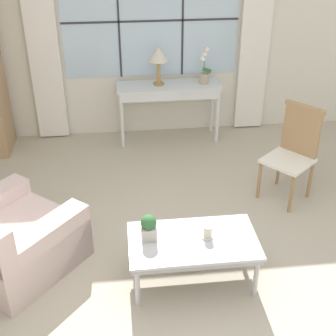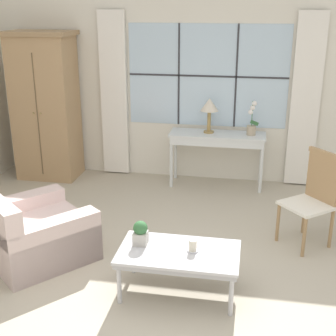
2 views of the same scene
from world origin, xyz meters
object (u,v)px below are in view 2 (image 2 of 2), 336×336
object	(u,v)px
armchair_upholstered	(34,234)
side_chair_wooden	(314,193)
console_table	(217,140)
table_lamp	(209,107)
potted_orchid	(252,123)
pillar_candle	(193,246)
coffee_table	(179,255)
armoire	(46,106)
potted_plant_small	(140,233)

from	to	relation	value
armchair_upholstered	side_chair_wooden	distance (m)	2.88
console_table	side_chair_wooden	world-z (taller)	side_chair_wooden
table_lamp	potted_orchid	bearing A→B (deg)	-0.74
side_chair_wooden	pillar_candle	xyz separation A→B (m)	(-1.11, -1.15, -0.10)
table_lamp	potted_orchid	world-z (taller)	table_lamp
armchair_upholstered	pillar_candle	bearing A→B (deg)	-11.70
side_chair_wooden	coffee_table	distance (m)	1.70
armoire	table_lamp	world-z (taller)	armoire
console_table	side_chair_wooden	size ratio (longest dim) A/B	1.29
potted_orchid	coffee_table	distance (m)	2.75
potted_orchid	side_chair_wooden	xyz separation A→B (m)	(0.68, -1.48, -0.35)
potted_orchid	side_chair_wooden	size ratio (longest dim) A/B	0.46
armoire	side_chair_wooden	xyz separation A→B (m)	(3.55, -1.41, -0.48)
side_chair_wooden	potted_plant_small	bearing A→B (deg)	-145.11
table_lamp	potted_orchid	distance (m)	0.60
coffee_table	potted_plant_small	xyz separation A→B (m)	(-0.35, 0.06, 0.16)
coffee_table	armchair_upholstered	bearing A→B (deg)	166.92
potted_orchid	coffee_table	world-z (taller)	potted_orchid
armchair_upholstered	potted_plant_small	bearing A→B (deg)	-14.10
side_chair_wooden	potted_plant_small	world-z (taller)	side_chair_wooden
console_table	potted_plant_small	bearing A→B (deg)	-100.09
armchair_upholstered	pillar_candle	xyz separation A→B (m)	(1.63, -0.34, 0.21)
potted_orchid	armchair_upholstered	world-z (taller)	potted_orchid
potted_orchid	armchair_upholstered	size ratio (longest dim) A/B	0.35
potted_orchid	pillar_candle	size ratio (longest dim) A/B	3.76
console_table	armchair_upholstered	size ratio (longest dim) A/B	0.98
console_table	table_lamp	bearing A→B (deg)	169.74
potted_orchid	side_chair_wooden	bearing A→B (deg)	-65.24
console_table	armchair_upholstered	distance (m)	2.82
potted_plant_small	pillar_candle	bearing A→B (deg)	-5.59
console_table	side_chair_wooden	distance (m)	1.85
armoire	armchair_upholstered	bearing A→B (deg)	-70.13
potted_orchid	table_lamp	bearing A→B (deg)	179.26
console_table	potted_orchid	distance (m)	0.51
potted_orchid	potted_plant_small	world-z (taller)	potted_orchid
armoire	table_lamp	xyz separation A→B (m)	(2.30, 0.07, 0.07)
armoire	potted_orchid	bearing A→B (deg)	1.29
armoire	console_table	distance (m)	2.45
table_lamp	potted_orchid	xyz separation A→B (m)	(0.57, -0.01, -0.20)
table_lamp	armchair_upholstered	size ratio (longest dim) A/B	0.36
coffee_table	potted_plant_small	world-z (taller)	potted_plant_small
armchair_upholstered	coffee_table	distance (m)	1.56
table_lamp	coffee_table	bearing A→B (deg)	-89.64
table_lamp	console_table	bearing A→B (deg)	-10.26
side_chair_wooden	coffee_table	bearing A→B (deg)	-136.65
armoire	coffee_table	xyz separation A→B (m)	(2.32, -2.57, -0.67)
side_chair_wooden	armchair_upholstered	bearing A→B (deg)	-163.52
pillar_candle	armoire	bearing A→B (deg)	133.53
armoire	potted_plant_small	distance (m)	3.23
console_table	coffee_table	world-z (taller)	console_table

